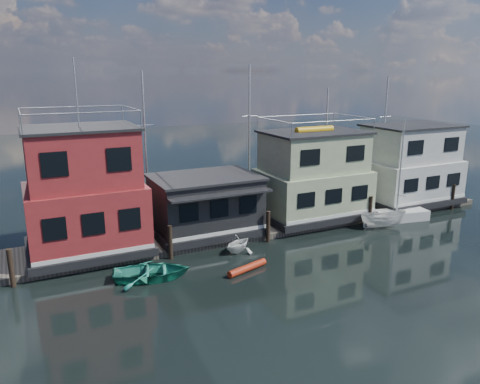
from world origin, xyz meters
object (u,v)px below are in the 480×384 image
houseboat_red (85,194)px  dinghy_teal (152,272)px  houseboat_green (313,176)px  dinghy_white (238,243)px  houseboat_dark (205,204)px  motorboat (383,219)px  day_sailer (396,215)px  red_kayak (247,268)px  houseboat_white (409,165)px

houseboat_red → dinghy_teal: houseboat_red is taller
houseboat_green → dinghy_white: bearing=-156.3°
houseboat_dark → motorboat: houseboat_dark is taller
houseboat_green → dinghy_teal: houseboat_green is taller
houseboat_red → dinghy_teal: 6.86m
dinghy_teal → dinghy_white: 6.39m
houseboat_red → day_sailer: 23.50m
day_sailer → dinghy_white: size_ratio=3.44×
day_sailer → red_kayak: 15.44m
houseboat_red → motorboat: bearing=-10.9°
houseboat_green → day_sailer: day_sailer is taller
dinghy_teal → houseboat_dark: bearing=-30.7°
houseboat_green → houseboat_white: 10.00m
houseboat_white → motorboat: bearing=-147.4°
houseboat_red → dinghy_white: 10.14m
houseboat_dark → motorboat: (12.75, -3.98, -1.74)m
houseboat_red → dinghy_teal: size_ratio=2.73×
houseboat_white → motorboat: 7.96m
day_sailer → dinghy_white: (-14.19, -0.55, 0.15)m
houseboat_dark → dinghy_white: bearing=-77.0°
red_kayak → dinghy_teal: bearing=147.3°
houseboat_red → day_sailer: bearing=-7.5°
day_sailer → dinghy_teal: bearing=-164.3°
houseboat_white → dinghy_teal: houseboat_white is taller
houseboat_red → houseboat_dark: size_ratio=1.60×
houseboat_green → motorboat: houseboat_green is taller
houseboat_dark → houseboat_white: houseboat_white is taller
houseboat_dark → dinghy_white: size_ratio=3.21×
motorboat → dinghy_white: size_ratio=1.52×
houseboat_dark → houseboat_white: (19.00, 0.02, 1.12)m
houseboat_dark → dinghy_teal: bearing=-136.1°
houseboat_dark → day_sailer: (15.01, -3.02, -1.96)m
dinghy_teal → houseboat_green: bearing=-54.7°
houseboat_white → dinghy_white: bearing=-168.8°
houseboat_red → houseboat_green: 17.01m
houseboat_dark → red_kayak: 6.94m
houseboat_white → red_kayak: (-19.01, -6.60, -3.33)m
houseboat_red → dinghy_white: (8.82, -3.59, -3.50)m
houseboat_red → houseboat_white: 27.01m
dinghy_teal → motorboat: motorboat is taller
houseboat_dark → day_sailer: bearing=-11.4°
day_sailer → dinghy_teal: size_ratio=1.83×
houseboat_red → houseboat_green: (17.00, 0.00, -0.55)m
red_kayak → day_sailer: bearing=-4.4°
houseboat_dark → dinghy_white: houseboat_dark is taller
dinghy_teal → red_kayak: size_ratio=1.52×
houseboat_white → day_sailer: (-3.99, -3.04, -3.08)m
houseboat_white → motorboat: houseboat_white is taller
houseboat_white → dinghy_white: size_ratio=3.64×
day_sailer → motorboat: bearing=-147.4°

